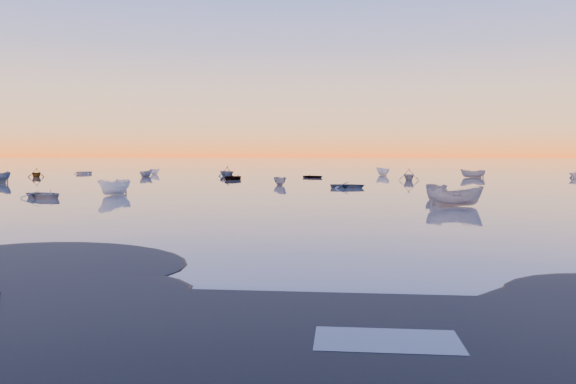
# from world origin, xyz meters

# --- Properties ---
(ground) EXTENTS (600.00, 600.00, 0.00)m
(ground) POSITION_xyz_m (0.00, 100.00, 0.00)
(ground) COLOR #695F57
(ground) RESTS_ON ground
(mud_lobes) EXTENTS (140.00, 6.00, 0.07)m
(mud_lobes) POSITION_xyz_m (0.00, -1.00, 0.01)
(mud_lobes) COLOR black
(mud_lobes) RESTS_ON ground
(moored_fleet) EXTENTS (124.00, 58.00, 1.20)m
(moored_fleet) POSITION_xyz_m (0.00, 53.00, 0.00)
(moored_fleet) COLOR silver
(moored_fleet) RESTS_ON ground
(boat_near_left) EXTENTS (3.58, 4.49, 1.04)m
(boat_near_left) POSITION_xyz_m (-21.34, 28.12, 0.00)
(boat_near_left) COLOR slate
(boat_near_left) RESTS_ON ground
(boat_near_center) EXTENTS (2.01, 4.35, 1.48)m
(boat_near_center) POSITION_xyz_m (13.07, 24.00, 0.00)
(boat_near_center) COLOR slate
(boat_near_center) RESTS_ON ground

